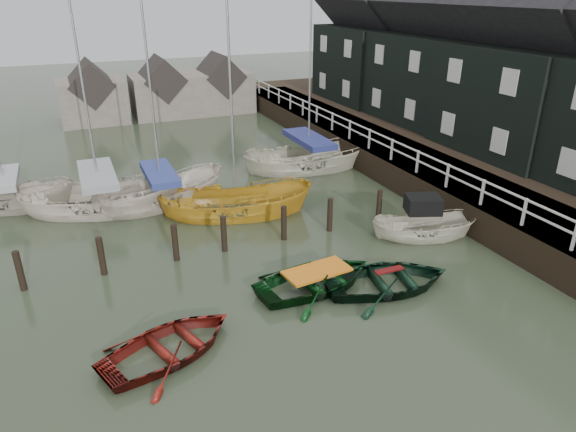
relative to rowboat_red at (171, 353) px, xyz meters
name	(u,v)px	position (x,y,z in m)	size (l,w,h in m)	color
ground	(286,283)	(4.24, 2.09, 0.00)	(120.00, 120.00, 0.00)	#2A3320
pier	(372,150)	(13.72, 12.09, 0.71)	(3.04, 32.00, 2.70)	black
land_strip	(450,150)	(19.24, 12.09, 0.00)	(14.00, 38.00, 1.50)	black
quay_houses	(480,55)	(19.23, 10.75, 5.68)	(6.52, 28.14, 10.01)	black
mooring_pilings	(226,238)	(3.12, 5.09, 0.50)	(13.72, 0.22, 1.80)	black
far_sheds	(160,91)	(5.07, 28.09, 1.86)	(14.00, 4.08, 4.39)	#665B51
rowboat_red	(171,353)	(0.00, 0.00, 0.00)	(2.75, 3.86, 0.80)	#60130D
rowboat_green	(317,287)	(5.07, 1.45, 0.00)	(2.98, 4.17, 0.86)	black
rowboat_dkgreen	(387,288)	(7.18, 0.48, 0.00)	(3.02, 4.23, 0.88)	black
motorboat	(423,235)	(10.54, 3.11, 0.10)	(4.38, 2.90, 2.45)	beige
sailboat_a	(103,209)	(-0.80, 10.90, 0.06)	(7.65, 4.81, 10.53)	silver
sailboat_b	(163,202)	(1.78, 10.61, 0.06)	(6.58, 3.69, 10.69)	beige
sailboat_c	(236,213)	(4.51, 8.23, 0.01)	(7.03, 4.35, 10.03)	gold
sailboat_d	(308,167)	(9.98, 12.44, 0.06)	(7.42, 3.66, 13.12)	beige
sailboat_e	(10,206)	(-4.59, 12.85, 0.06)	(6.27, 3.87, 9.74)	#BDB3A1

